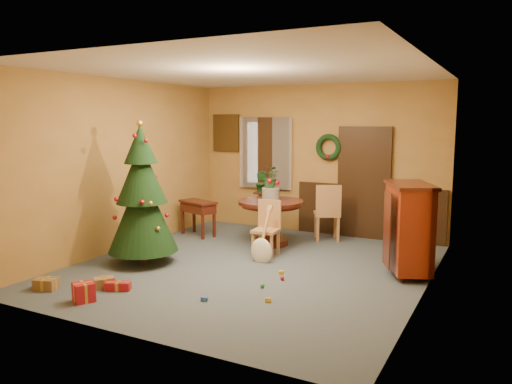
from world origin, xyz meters
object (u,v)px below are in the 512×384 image
Objects in this scene: sideboard at (409,226)px; writing_desk at (198,209)px; dining_table at (271,214)px; christmas_tree at (142,197)px; chair_near at (267,226)px.

writing_desk is at bearing 170.57° from sideboard.
dining_table is 2.60m from sideboard.
sideboard is (2.51, -0.67, 0.15)m from dining_table.
dining_table is 1.37× the size of writing_desk.
christmas_tree is 2.08m from writing_desk.
dining_table is 0.53× the size of christmas_tree.
christmas_tree is 2.61× the size of writing_desk.
sideboard reaches higher than chair_near.
dining_table is 0.72m from chair_near.
writing_desk is at bearing 99.04° from christmas_tree.
christmas_tree is (-1.50, -1.31, 0.56)m from chair_near.
dining_table is at bearing 165.07° from sideboard.
chair_near is 0.41× the size of christmas_tree.
sideboard is (2.25, -0.00, 0.22)m from chair_near.
christmas_tree is at bearing -80.96° from writing_desk.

